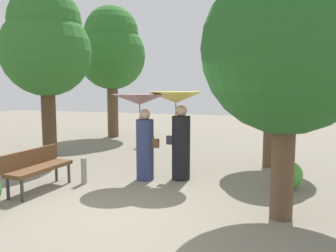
# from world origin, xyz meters

# --- Properties ---
(ground_plane) EXTENTS (40.00, 40.00, 0.00)m
(ground_plane) POSITION_xyz_m (0.00, 0.00, 0.00)
(ground_plane) COLOR gray
(person_left) EXTENTS (1.23, 1.23, 1.93)m
(person_left) POSITION_xyz_m (-0.45, 2.06, 1.39)
(person_left) COLOR navy
(person_left) RESTS_ON ground
(person_right) EXTENTS (1.21, 1.21, 1.98)m
(person_right) POSITION_xyz_m (0.31, 2.34, 1.41)
(person_right) COLOR black
(person_right) RESTS_ON ground
(park_bench) EXTENTS (0.58, 1.53, 0.83)m
(park_bench) POSITION_xyz_m (-2.16, 0.64, 0.51)
(park_bench) COLOR #38383D
(park_bench) RESTS_ON ground
(tree_near_left) EXTENTS (2.76, 2.76, 5.37)m
(tree_near_left) POSITION_xyz_m (-4.16, 7.83, 3.63)
(tree_near_left) COLOR brown
(tree_near_left) RESTS_ON ground
(tree_near_right) EXTENTS (2.01, 2.01, 3.90)m
(tree_near_right) POSITION_xyz_m (2.25, 4.22, 2.63)
(tree_near_right) COLOR brown
(tree_near_right) RESTS_ON ground
(tree_mid_left) EXTENTS (2.59, 2.59, 4.98)m
(tree_mid_left) POSITION_xyz_m (-4.04, 3.52, 3.36)
(tree_mid_left) COLOR #4C3823
(tree_mid_left) RESTS_ON ground
(tree_mid_right) EXTENTS (2.63, 2.63, 4.44)m
(tree_mid_right) POSITION_xyz_m (2.54, 0.63, 2.90)
(tree_mid_right) COLOR brown
(tree_mid_right) RESTS_ON ground
(bush_path_left) EXTENTS (0.57, 0.57, 0.57)m
(bush_path_left) POSITION_xyz_m (2.69, 2.35, 0.29)
(bush_path_left) COLOR #4C9338
(bush_path_left) RESTS_ON ground
(bush_path_right) EXTENTS (0.61, 0.61, 0.61)m
(bush_path_right) POSITION_xyz_m (-1.85, 5.77, 0.30)
(bush_path_right) COLOR #235B23
(bush_path_right) RESTS_ON ground
(path_marker_post) EXTENTS (0.12, 0.12, 0.57)m
(path_marker_post) POSITION_xyz_m (-1.53, 1.35, 0.28)
(path_marker_post) COLOR gray
(path_marker_post) RESTS_ON ground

